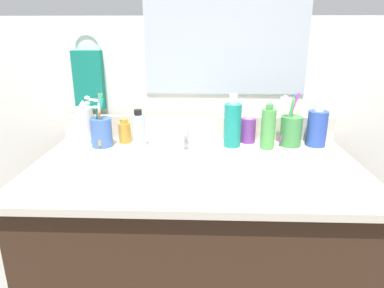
{
  "coord_description": "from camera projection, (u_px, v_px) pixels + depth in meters",
  "views": [
    {
      "loc": [
        0.02,
        -1.01,
        1.25
      ],
      "look_at": [
        -0.01,
        0.0,
        0.92
      ],
      "focal_mm": 32.43,
      "sensor_mm": 36.0,
      "label": 1
    }
  ],
  "objects": [
    {
      "name": "cup_green",
      "position": [
        291.0,
        130.0,
        1.25
      ],
      "size": [
        0.09,
        0.08,
        0.19
      ],
      "color": "#3F8C47",
      "rests_on": "countertop"
    },
    {
      "name": "back_wall",
      "position": [
        198.0,
        179.0,
        1.47
      ],
      "size": [
        2.13,
        0.04,
        1.3
      ],
      "primitive_type": "cube",
      "color": "white",
      "rests_on": "ground_plane"
    },
    {
      "name": "backsplash",
      "position": [
        198.0,
        128.0,
        1.33
      ],
      "size": [
        1.03,
        0.02,
        0.09
      ],
      "primitive_type": "cube",
      "color": "beige",
      "rests_on": "countertop"
    },
    {
      "name": "towel_ring",
      "position": [
        87.0,
        47.0,
        1.29
      ],
      "size": [
        0.1,
        0.01,
        0.1
      ],
      "primitive_type": "torus",
      "rotation": [
        1.57,
        0.0,
        0.0
      ],
      "color": "silver"
    },
    {
      "name": "bottle_toner_green",
      "position": [
        268.0,
        128.0,
        1.22
      ],
      "size": [
        0.05,
        0.05,
        0.16
      ],
      "color": "#4C9E4C",
      "rests_on": "countertop"
    },
    {
      "name": "bottle_lotion_white",
      "position": [
        85.0,
        123.0,
        1.31
      ],
      "size": [
        0.07,
        0.07,
        0.16
      ],
      "color": "white",
      "rests_on": "countertop"
    },
    {
      "name": "sink_basin",
      "position": [
        183.0,
        174.0,
        1.09
      ],
      "size": [
        0.37,
        0.37,
        0.11
      ],
      "color": "white",
      "rests_on": "countertop"
    },
    {
      "name": "cup_blue_plastic",
      "position": [
        101.0,
        131.0,
        1.24
      ],
      "size": [
        0.08,
        0.09,
        0.19
      ],
      "color": "#3F66B7",
      "rests_on": "countertop"
    },
    {
      "name": "bottle_gel_clear",
      "position": [
        139.0,
        130.0,
        1.24
      ],
      "size": [
        0.05,
        0.05,
        0.14
      ],
      "color": "silver",
      "rests_on": "countertop"
    },
    {
      "name": "bottle_mouthwash_teal",
      "position": [
        233.0,
        124.0,
        1.24
      ],
      "size": [
        0.06,
        0.06,
        0.19
      ],
      "color": "teal",
      "rests_on": "countertop"
    },
    {
      "name": "hand_towel",
      "position": [
        89.0,
        80.0,
        1.31
      ],
      "size": [
        0.11,
        0.04,
        0.22
      ],
      "primitive_type": "cube",
      "color": "#147260"
    },
    {
      "name": "bottle_cream_purple",
      "position": [
        248.0,
        130.0,
        1.29
      ],
      "size": [
        0.05,
        0.05,
        0.11
      ],
      "color": "#7A3899",
      "rests_on": "countertop"
    },
    {
      "name": "bottle_oil_amber",
      "position": [
        125.0,
        132.0,
        1.29
      ],
      "size": [
        0.04,
        0.04,
        0.09
      ],
      "color": "gold",
      "rests_on": "countertop"
    },
    {
      "name": "mirror_panel",
      "position": [
        227.0,
        16.0,
        1.24
      ],
      "size": [
        0.6,
        0.01,
        0.56
      ],
      "primitive_type": "cube",
      "color": "#B2BCC6"
    },
    {
      "name": "countertop",
      "position": [
        196.0,
        169.0,
        1.08
      ],
      "size": [
        1.03,
        0.58,
        0.02
      ],
      "primitive_type": "cube",
      "color": "beige",
      "rests_on": "vanity_cabinet"
    },
    {
      "name": "vanity_cabinet",
      "position": [
        196.0,
        280.0,
        1.22
      ],
      "size": [
        0.99,
        0.53,
        0.83
      ],
      "primitive_type": "cube",
      "color": "#382316",
      "rests_on": "ground_plane"
    },
    {
      "name": "faucet",
      "position": [
        186.0,
        138.0,
        1.26
      ],
      "size": [
        0.16,
        0.1,
        0.08
      ],
      "color": "silver",
      "rests_on": "countertop"
    },
    {
      "name": "bottle_shampoo_blue",
      "position": [
        317.0,
        128.0,
        1.25
      ],
      "size": [
        0.07,
        0.07,
        0.15
      ],
      "color": "#2D4CB2",
      "rests_on": "countertop"
    }
  ]
}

